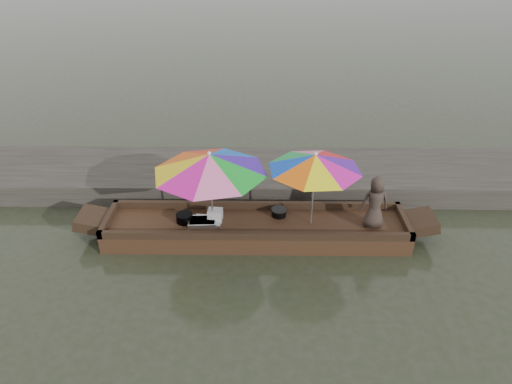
{
  "coord_description": "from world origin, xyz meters",
  "views": [
    {
      "loc": [
        0.09,
        -7.55,
        5.41
      ],
      "look_at": [
        0.0,
        0.1,
        1.0
      ],
      "focal_mm": 32.0,
      "sensor_mm": 36.0,
      "label": 1
    }
  ],
  "objects_px": {
    "tray_crayfish": "(203,222)",
    "charcoal_grill": "(279,213)",
    "boat_hull": "(256,230)",
    "vendor": "(375,202)",
    "supply_bag": "(215,215)",
    "umbrella_bow": "(211,189)",
    "umbrella_stern": "(313,189)",
    "cooking_pot": "(185,218)",
    "tray_scallop": "(208,221)"
  },
  "relations": [
    {
      "from": "umbrella_bow",
      "to": "umbrella_stern",
      "type": "relative_size",
      "value": 1.23
    },
    {
      "from": "umbrella_stern",
      "to": "supply_bag",
      "type": "bearing_deg",
      "value": 178.08
    },
    {
      "from": "umbrella_bow",
      "to": "charcoal_grill",
      "type": "bearing_deg",
      "value": 11.56
    },
    {
      "from": "boat_hull",
      "to": "umbrella_stern",
      "type": "bearing_deg",
      "value": 0.0
    },
    {
      "from": "boat_hull",
      "to": "supply_bag",
      "type": "distance_m",
      "value": 0.87
    },
    {
      "from": "supply_bag",
      "to": "vendor",
      "type": "relative_size",
      "value": 0.26
    },
    {
      "from": "supply_bag",
      "to": "tray_crayfish",
      "type": "bearing_deg",
      "value": -155.87
    },
    {
      "from": "cooking_pot",
      "to": "tray_crayfish",
      "type": "height_order",
      "value": "cooking_pot"
    },
    {
      "from": "tray_scallop",
      "to": "vendor",
      "type": "xyz_separation_m",
      "value": [
        3.24,
        -0.08,
        0.51
      ]
    },
    {
      "from": "cooking_pot",
      "to": "charcoal_grill",
      "type": "bearing_deg",
      "value": 7.29
    },
    {
      "from": "supply_bag",
      "to": "umbrella_bow",
      "type": "xyz_separation_m",
      "value": [
        -0.04,
        -0.06,
        0.65
      ]
    },
    {
      "from": "cooking_pot",
      "to": "charcoal_grill",
      "type": "relative_size",
      "value": 1.11
    },
    {
      "from": "boat_hull",
      "to": "charcoal_grill",
      "type": "relative_size",
      "value": 20.1
    },
    {
      "from": "boat_hull",
      "to": "vendor",
      "type": "distance_m",
      "value": 2.39
    },
    {
      "from": "boat_hull",
      "to": "umbrella_stern",
      "type": "relative_size",
      "value": 3.36
    },
    {
      "from": "umbrella_bow",
      "to": "vendor",
      "type": "bearing_deg",
      "value": -1.41
    },
    {
      "from": "tray_crayfish",
      "to": "supply_bag",
      "type": "bearing_deg",
      "value": 24.13
    },
    {
      "from": "supply_bag",
      "to": "vendor",
      "type": "bearing_deg",
      "value": -2.61
    },
    {
      "from": "tray_scallop",
      "to": "umbrella_bow",
      "type": "height_order",
      "value": "umbrella_bow"
    },
    {
      "from": "boat_hull",
      "to": "charcoal_grill",
      "type": "height_order",
      "value": "charcoal_grill"
    },
    {
      "from": "boat_hull",
      "to": "umbrella_bow",
      "type": "distance_m",
      "value": 1.28
    },
    {
      "from": "charcoal_grill",
      "to": "vendor",
      "type": "xyz_separation_m",
      "value": [
        1.82,
        -0.35,
        0.47
      ]
    },
    {
      "from": "boat_hull",
      "to": "cooking_pot",
      "type": "height_order",
      "value": "cooking_pot"
    },
    {
      "from": "tray_scallop",
      "to": "charcoal_grill",
      "type": "bearing_deg",
      "value": 10.59
    },
    {
      "from": "supply_bag",
      "to": "umbrella_bow",
      "type": "bearing_deg",
      "value": -123.94
    },
    {
      "from": "vendor",
      "to": "supply_bag",
      "type": "bearing_deg",
      "value": -3.95
    },
    {
      "from": "boat_hull",
      "to": "supply_bag",
      "type": "xyz_separation_m",
      "value": [
        -0.81,
        0.06,
        0.3
      ]
    },
    {
      "from": "boat_hull",
      "to": "tray_crayfish",
      "type": "xyz_separation_m",
      "value": [
        -1.06,
        -0.05,
        0.22
      ]
    },
    {
      "from": "supply_bag",
      "to": "umbrella_stern",
      "type": "height_order",
      "value": "umbrella_stern"
    },
    {
      "from": "vendor",
      "to": "cooking_pot",
      "type": "bearing_deg",
      "value": -2.97
    },
    {
      "from": "supply_bag",
      "to": "vendor",
      "type": "distance_m",
      "value": 3.12
    },
    {
      "from": "charcoal_grill",
      "to": "boat_hull",
      "type": "bearing_deg",
      "value": -149.8
    },
    {
      "from": "tray_crayfish",
      "to": "charcoal_grill",
      "type": "height_order",
      "value": "charcoal_grill"
    },
    {
      "from": "boat_hull",
      "to": "tray_scallop",
      "type": "distance_m",
      "value": 0.98
    },
    {
      "from": "umbrella_bow",
      "to": "umbrella_stern",
      "type": "bearing_deg",
      "value": 0.0
    },
    {
      "from": "tray_crayfish",
      "to": "supply_bag",
      "type": "distance_m",
      "value": 0.28
    },
    {
      "from": "boat_hull",
      "to": "tray_scallop",
      "type": "xyz_separation_m",
      "value": [
        -0.96,
        0.0,
        0.21
      ]
    },
    {
      "from": "boat_hull",
      "to": "vendor",
      "type": "height_order",
      "value": "vendor"
    },
    {
      "from": "cooking_pot",
      "to": "vendor",
      "type": "relative_size",
      "value": 0.31
    },
    {
      "from": "tray_scallop",
      "to": "supply_bag",
      "type": "bearing_deg",
      "value": 22.33
    },
    {
      "from": "cooking_pot",
      "to": "vendor",
      "type": "xyz_separation_m",
      "value": [
        3.7,
        -0.11,
        0.45
      ]
    },
    {
      "from": "tray_crayfish",
      "to": "charcoal_grill",
      "type": "distance_m",
      "value": 1.55
    },
    {
      "from": "tray_scallop",
      "to": "supply_bag",
      "type": "distance_m",
      "value": 0.19
    },
    {
      "from": "umbrella_bow",
      "to": "umbrella_stern",
      "type": "distance_m",
      "value": 1.95
    },
    {
      "from": "charcoal_grill",
      "to": "umbrella_stern",
      "type": "height_order",
      "value": "umbrella_stern"
    },
    {
      "from": "cooking_pot",
      "to": "tray_scallop",
      "type": "xyz_separation_m",
      "value": [
        0.47,
        -0.02,
        -0.06
      ]
    },
    {
      "from": "charcoal_grill",
      "to": "umbrella_bow",
      "type": "height_order",
      "value": "umbrella_bow"
    },
    {
      "from": "umbrella_bow",
      "to": "umbrella_stern",
      "type": "height_order",
      "value": "same"
    },
    {
      "from": "cooking_pot",
      "to": "vendor",
      "type": "bearing_deg",
      "value": -1.63
    },
    {
      "from": "vendor",
      "to": "tray_crayfish",
      "type": "bearing_deg",
      "value": -1.87
    }
  ]
}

